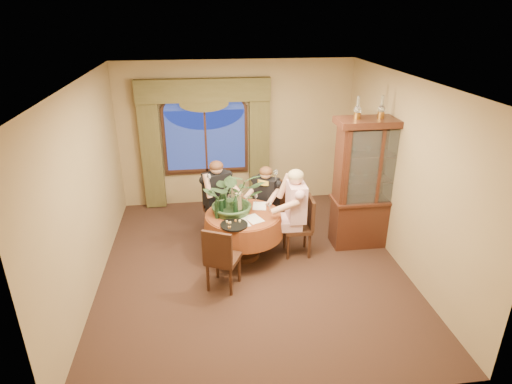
{
  "coord_description": "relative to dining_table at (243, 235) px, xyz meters",
  "views": [
    {
      "loc": [
        -0.68,
        -5.53,
        3.67
      ],
      "look_at": [
        0.1,
        0.33,
        1.1
      ],
      "focal_mm": 30.0,
      "sensor_mm": 36.0,
      "label": 1
    }
  ],
  "objects": [
    {
      "name": "oil_lamp_right",
      "position": [
        2.47,
        0.15,
        1.93
      ],
      "size": [
        0.11,
        0.11,
        0.34
      ],
      "primitive_type": null,
      "color": "#A5722D",
      "rests_on": "china_cabinet"
    },
    {
      "name": "wall_right",
      "position": [
        2.35,
        -0.33,
        1.02
      ],
      "size": [
        0.0,
        5.0,
        5.0
      ],
      "primitive_type": "plane",
      "rotation": [
        1.57,
        0.0,
        -1.57
      ],
      "color": "#927C54",
      "rests_on": "ground"
    },
    {
      "name": "tasting_paper_1",
      "position": [
        0.29,
        0.23,
        0.38
      ],
      "size": [
        0.26,
        0.33,
        0.0
      ],
      "primitive_type": "cube",
      "rotation": [
        0.0,
        0.0,
        -0.18
      ],
      "color": "white",
      "rests_on": "dining_table"
    },
    {
      "name": "wine_bottle_0",
      "position": [
        -0.12,
        -0.05,
        0.54
      ],
      "size": [
        0.07,
        0.07,
        0.33
      ],
      "primitive_type": "cylinder",
      "color": "black",
      "rests_on": "dining_table"
    },
    {
      "name": "oil_lamp_center",
      "position": [
        2.1,
        0.15,
        1.93
      ],
      "size": [
        0.11,
        0.11,
        0.34
      ],
      "primitive_type": null,
      "color": "#A5722D",
      "rests_on": "china_cabinet"
    },
    {
      "name": "oil_lamp_left",
      "position": [
        1.73,
        0.15,
        1.93
      ],
      "size": [
        0.11,
        0.11,
        0.34
      ],
      "primitive_type": null,
      "color": "#A5722D",
      "rests_on": "china_cabinet"
    },
    {
      "name": "stoneware_vase",
      "position": [
        -0.07,
        0.11,
        0.52
      ],
      "size": [
        0.15,
        0.15,
        0.28
      ],
      "primitive_type": null,
      "color": "#95825F",
      "rests_on": "dining_table"
    },
    {
      "name": "person_pink",
      "position": [
        0.82,
        -0.02,
        0.35
      ],
      "size": [
        0.48,
        0.52,
        1.44
      ],
      "primitive_type": null,
      "rotation": [
        0.0,
        0.0,
        1.55
      ],
      "color": "#D3A4AD",
      "rests_on": "floor"
    },
    {
      "name": "chair_right",
      "position": [
        0.86,
        -0.03,
        0.1
      ],
      "size": [
        0.43,
        0.43,
        0.96
      ],
      "primitive_type": "cube",
      "rotation": [
        0.0,
        0.0,
        1.54
      ],
      "color": "black",
      "rests_on": "floor"
    },
    {
      "name": "wine_glass_person_back",
      "position": [
        -0.18,
        0.37,
        0.46
      ],
      "size": [
        0.07,
        0.07,
        0.18
      ],
      "primitive_type": null,
      "color": "silver",
      "rests_on": "dining_table"
    },
    {
      "name": "drapery_left",
      "position": [
        -1.53,
        2.05,
        0.8
      ],
      "size": [
        0.38,
        0.14,
        2.32
      ],
      "primitive_type": "cube",
      "color": "#45401F",
      "rests_on": "floor"
    },
    {
      "name": "wine_bottle_1",
      "position": [
        -0.28,
        0.14,
        0.54
      ],
      "size": [
        0.07,
        0.07,
        0.33
      ],
      "primitive_type": "cylinder",
      "color": "black",
      "rests_on": "dining_table"
    },
    {
      "name": "tasting_paper_2",
      "position": [
        -0.06,
        -0.31,
        0.38
      ],
      "size": [
        0.28,
        0.34,
        0.0
      ],
      "primitive_type": "cube",
      "rotation": [
        0.0,
        0.0,
        0.26
      ],
      "color": "white",
      "rests_on": "dining_table"
    },
    {
      "name": "tasting_paper_0",
      "position": [
        0.14,
        -0.21,
        0.38
      ],
      "size": [
        0.31,
        0.36,
        0.0
      ],
      "primitive_type": "cube",
      "rotation": [
        0.0,
        0.0,
        0.4
      ],
      "color": "white",
      "rests_on": "dining_table"
    },
    {
      "name": "wine_bottle_2",
      "position": [
        -0.34,
        -0.0,
        0.54
      ],
      "size": [
        0.07,
        0.07,
        0.33
      ],
      "primitive_type": "cylinder",
      "color": "black",
      "rests_on": "dining_table"
    },
    {
      "name": "wine_glass_person_pink",
      "position": [
        0.41,
        -0.01,
        0.46
      ],
      "size": [
        0.07,
        0.07,
        0.18
      ],
      "primitive_type": null,
      "color": "silver",
      "rests_on": "dining_table"
    },
    {
      "name": "person_back",
      "position": [
        -0.37,
        0.76,
        0.31
      ],
      "size": [
        0.64,
        0.62,
        1.37
      ],
      "primitive_type": null,
      "rotation": [
        0.0,
        0.0,
        -2.69
      ],
      "color": "black",
      "rests_on": "floor"
    },
    {
      "name": "swag_valance",
      "position": [
        -0.5,
        2.02,
        1.9
      ],
      "size": [
        2.45,
        0.16,
        0.42
      ],
      "primitive_type": null,
      "color": "#45401F",
      "rests_on": "wall_back"
    },
    {
      "name": "floor",
      "position": [
        0.1,
        -0.33,
        -0.38
      ],
      "size": [
        5.0,
        5.0,
        0.0
      ],
      "primitive_type": "plane",
      "color": "black",
      "rests_on": "ground"
    },
    {
      "name": "chair_back",
      "position": [
        -0.33,
        0.75,
        0.1
      ],
      "size": [
        0.55,
        0.55,
        0.96
      ],
      "primitive_type": "cube",
      "rotation": [
        0.0,
        0.0,
        -2.72
      ],
      "color": "black",
      "rests_on": "floor"
    },
    {
      "name": "arched_transom",
      "position": [
        -0.5,
        2.1,
        1.71
      ],
      "size": [
        1.6,
        0.06,
        0.44
      ],
      "primitive_type": null,
      "color": "navy",
      "rests_on": "wall_back"
    },
    {
      "name": "wall_back",
      "position": [
        0.1,
        2.17,
        1.02
      ],
      "size": [
        4.5,
        0.0,
        4.5
      ],
      "primitive_type": "plane",
      "rotation": [
        1.57,
        0.0,
        0.0
      ],
      "color": "#927C54",
      "rests_on": "ground"
    },
    {
      "name": "drapery_right",
      "position": [
        0.53,
        2.05,
        0.8
      ],
      "size": [
        0.38,
        0.14,
        2.32
      ],
      "primitive_type": "cube",
      "color": "#45401F",
      "rests_on": "floor"
    },
    {
      "name": "person_scarf",
      "position": [
        0.45,
        0.63,
        0.26
      ],
      "size": [
        0.62,
        0.61,
        1.28
      ],
      "primitive_type": null,
      "rotation": [
        0.0,
        0.0,
        -3.77
      ],
      "color": "black",
      "rests_on": "floor"
    },
    {
      "name": "cheese_platter",
      "position": [
        -0.17,
        -0.38,
        0.39
      ],
      "size": [
        0.4,
        0.4,
        0.02
      ],
      "primitive_type": "cylinder",
      "color": "black",
      "rests_on": "dining_table"
    },
    {
      "name": "olive_bowl",
      "position": [
        0.01,
        -0.05,
        0.4
      ],
      "size": [
        0.14,
        0.14,
        0.04
      ],
      "primitive_type": "imported",
      "color": "#575E33",
      "rests_on": "dining_table"
    },
    {
      "name": "wine_glass_person_scarf",
      "position": [
        0.24,
        0.33,
        0.46
      ],
      "size": [
        0.07,
        0.07,
        0.18
      ],
      "primitive_type": null,
      "color": "silver",
      "rests_on": "dining_table"
    },
    {
      "name": "ceiling",
      "position": [
        0.1,
        -0.33,
        2.42
      ],
      "size": [
        5.0,
        5.0,
        0.0
      ],
      "primitive_type": "plane",
      "rotation": [
        3.14,
        0.0,
        0.0
      ],
      "color": "white",
      "rests_on": "wall_back"
    },
    {
      "name": "chair_front_left",
      "position": [
        -0.36,
        -0.77,
        0.1
      ],
      "size": [
        0.56,
        0.56,
        0.96
      ],
      "primitive_type": "cube",
      "rotation": [
        0.0,
        0.0,
        -0.44
      ],
      "color": "black",
      "rests_on": "floor"
    },
    {
      "name": "china_cabinet",
      "position": [
        2.1,
        0.15,
        0.69
      ],
      "size": [
        1.32,
        0.52,
        2.13
      ],
      "primitive_type": "cube",
      "color": "black",
      "rests_on": "floor"
    },
    {
      "name": "chair_back_right",
      "position": [
        0.53,
        0.64,
        0.1
      ],
      "size": [
        0.59,
        0.59,
        0.96
      ],
      "primitive_type": "cube",
      "rotation": [
        0.0,
        0.0,
        -3.83
      ],
      "color": "black",
      "rests_on": "floor"
    },
    {
      "name": "window",
      "position": [
        -0.5,
        2.1,
        0.92
      ],
      "size": [
        1.62,
        0.1,
        1.32
      ],
      "primitive_type": null,
      "color": "navy",
      "rests_on": "wall_back"
    },
    {
      "name": "dining_table",
      "position": [
        0.0,
        0.0,
        0.0
      ],
      "size": [
        1.37,
        1.37,
        0.75
      ],
      "primitive_type": "cylinder",
      "rotation": [
        0.0,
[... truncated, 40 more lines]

